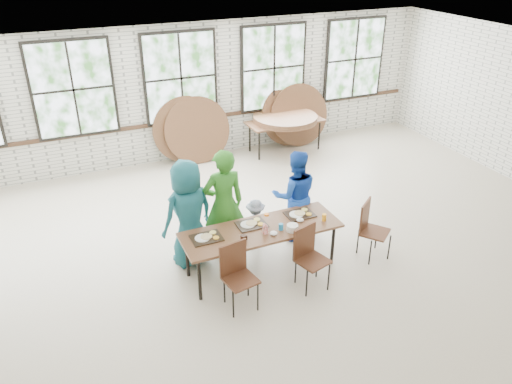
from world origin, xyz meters
TOP-DOWN VIEW (x-y plane):
  - room at (0.00, 4.44)m, footprint 12.00×12.00m
  - dining_table at (-0.16, -0.17)m, footprint 2.40×0.80m
  - chair_near_left at (-0.79, -0.74)m, footprint 0.48×0.47m
  - chair_near_right at (0.32, -0.75)m, footprint 0.52×0.51m
  - chair_spare at (1.57, -0.48)m, footprint 0.58×0.58m
  - adult_teal at (-1.08, 0.48)m, footprint 0.96×0.76m
  - adult_green at (-0.51, 0.48)m, footprint 0.67×0.45m
  - toddler at (0.02, 0.48)m, footprint 0.61×0.44m
  - adult_blue at (0.73, 0.48)m, footprint 0.91×0.79m
  - storage_table at (2.29, 3.95)m, footprint 1.83×0.82m
  - tabletop_clutter at (-0.07, -0.19)m, footprint 2.06×0.64m
  - round_tops_stacked at (2.29, 3.95)m, footprint 1.50×1.50m
  - round_tops_leaning at (1.41, 4.25)m, footprint 4.30×0.48m

SIDE VIEW (x-z plane):
  - toddler at x=0.02m, z-range 0.00..0.85m
  - chair_near_left at x=-0.79m, z-range 0.08..1.03m
  - chair_near_right at x=0.32m, z-range 0.08..1.03m
  - chair_spare at x=1.57m, z-range 0.08..1.03m
  - storage_table at x=2.29m, z-range 0.32..1.06m
  - dining_table at x=-0.16m, z-range 0.32..1.06m
  - round_tops_leaning at x=1.41m, z-range -0.01..1.48m
  - tabletop_clutter at x=-0.07m, z-range 0.71..0.82m
  - adult_blue at x=0.73m, z-range 0.00..1.58m
  - round_tops_stacked at x=2.29m, z-range 0.74..0.87m
  - adult_teal at x=-1.08m, z-range 0.00..1.73m
  - adult_green at x=-0.51m, z-range 0.00..1.82m
  - room at x=0.00m, z-range -4.17..7.83m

